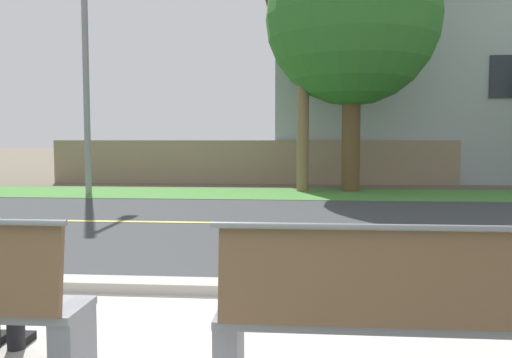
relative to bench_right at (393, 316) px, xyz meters
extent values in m
plane|color=#665B4C|center=(-1.42, 7.58, -0.46)|extent=(140.00, 140.00, 0.00)
cube|color=#ADA89E|center=(-1.42, 1.93, -0.41)|extent=(44.00, 0.30, 0.11)
cube|color=#383A3D|center=(-1.42, 6.08, -0.46)|extent=(52.00, 8.00, 0.01)
cube|color=#E0CC4C|center=(-1.42, 6.08, -0.46)|extent=(48.00, 0.14, 0.01)
cube|color=#478438|center=(-1.42, 10.98, -0.46)|extent=(48.00, 2.80, 0.02)
cube|color=slate|center=(-1.90, 0.07, -0.24)|extent=(0.14, 0.40, 0.45)
cube|color=slate|center=(-0.94, 0.07, -0.24)|extent=(0.14, 0.40, 0.45)
cube|color=slate|center=(0.00, 0.07, -0.04)|extent=(2.02, 0.44, 0.05)
cube|color=brown|center=(0.00, -0.12, 0.25)|extent=(1.94, 0.12, 0.52)
cylinder|color=slate|center=(0.00, -0.13, 0.53)|extent=(2.02, 0.04, 0.04)
cylinder|color=black|center=(-2.47, 0.45, -0.25)|extent=(0.12, 0.12, 0.43)
cube|color=black|center=(-2.47, 0.53, -0.43)|extent=(0.09, 0.24, 0.07)
cylinder|color=silver|center=(-2.35, 0.09, 0.27)|extent=(0.09, 0.09, 0.46)
cylinder|color=gray|center=(-6.04, 10.58, 3.13)|extent=(0.16, 0.16, 7.19)
cylinder|color=brown|center=(0.86, 11.88, 1.00)|extent=(0.50, 0.50, 2.93)
sphere|color=#2D6B28|center=(0.86, 11.88, 4.23)|extent=(4.69, 4.69, 4.69)
cylinder|color=brown|center=(-0.45, 11.74, 4.42)|extent=(0.32, 0.32, 9.77)
cube|color=gray|center=(-2.09, 14.19, 0.24)|extent=(13.00, 0.36, 1.40)
cube|color=#A3ADB2|center=(3.59, 17.39, 2.58)|extent=(9.83, 6.40, 6.09)
cube|color=brown|center=(3.59, 17.39, 5.92)|extent=(10.62, 6.91, 0.60)
cube|color=#232833|center=(1.38, 14.16, 2.88)|extent=(1.10, 0.06, 1.30)
cube|color=#232833|center=(5.81, 14.16, 2.88)|extent=(1.10, 0.06, 1.30)
camera|label=1|loc=(-0.53, -3.01, 1.00)|focal=37.70mm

